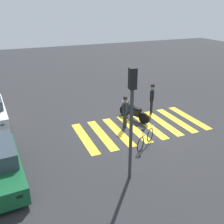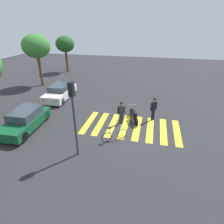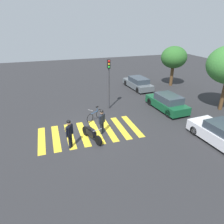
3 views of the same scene
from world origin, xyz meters
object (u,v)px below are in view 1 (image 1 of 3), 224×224
object	(u,v)px
leaning_bicycle	(145,139)
officer_by_motorcycle	(125,109)
traffic_light_pole	(132,108)
police_motorcycle	(134,112)
officer_on_foot	(152,96)

from	to	relation	value
leaning_bicycle	officer_by_motorcycle	size ratio (longest dim) A/B	0.82
officer_by_motorcycle	traffic_light_pole	xyz separation A→B (m)	(-3.98, 1.73, 1.83)
police_motorcycle	officer_by_motorcycle	xyz separation A→B (m)	(-0.61, 0.86, 0.55)
police_motorcycle	leaning_bicycle	size ratio (longest dim) A/B	1.43
leaning_bicycle	officer_on_foot	distance (m)	4.01
leaning_bicycle	officer_by_motorcycle	xyz separation A→B (m)	(2.20, -0.02, 0.63)
officer_by_motorcycle	traffic_light_pole	size ratio (longest dim) A/B	0.41
traffic_light_pole	officer_on_foot	bearing A→B (deg)	-38.41
traffic_light_pole	leaning_bicycle	bearing A→B (deg)	-43.82
police_motorcycle	officer_by_motorcycle	distance (m)	1.18
officer_on_foot	officer_by_motorcycle	world-z (taller)	officer_on_foot
leaning_bicycle	officer_on_foot	size ratio (longest dim) A/B	0.78
officer_on_foot	officer_by_motorcycle	xyz separation A→B (m)	(-1.03, 2.24, -0.08)
officer_by_motorcycle	traffic_light_pole	bearing A→B (deg)	156.50
officer_on_foot	traffic_light_pole	distance (m)	6.63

